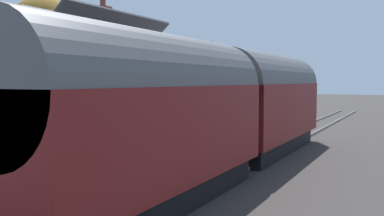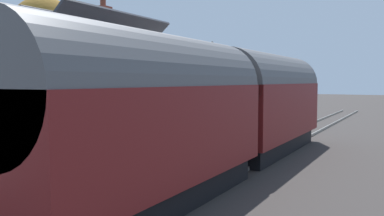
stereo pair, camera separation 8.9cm
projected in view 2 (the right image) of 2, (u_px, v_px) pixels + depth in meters
name	position (u px, v px, depth m)	size (l,w,h in m)	color
ground_plane	(252.00, 147.00, 18.89)	(160.00, 160.00, 0.00)	#383330
platform	(179.00, 131.00, 20.82)	(32.00, 6.09, 0.99)	gray
platform_edge_coping	(229.00, 125.00, 19.40)	(32.00, 0.36, 0.02)	beige
rail_near	(286.00, 148.00, 18.10)	(52.00, 0.08, 0.14)	gray
rail_far	(256.00, 146.00, 18.80)	(52.00, 0.08, 0.14)	gray
train	(223.00, 107.00, 13.73)	(17.52, 2.73, 4.32)	black
station_building	(87.00, 94.00, 16.41)	(6.16, 4.18, 5.66)	white
bench_platform_end	(210.00, 109.00, 23.32)	(1.42, 0.49, 0.88)	brown
bench_by_lamp	(195.00, 112.00, 21.24)	(1.41, 0.47, 0.88)	brown
bench_mid_platform	(254.00, 104.00, 29.20)	(1.41, 0.48, 0.88)	brown
planter_edge_far	(98.00, 138.00, 11.92)	(0.51, 0.51, 0.85)	teal
planter_corner_building	(237.00, 106.00, 26.40)	(0.53, 0.53, 0.89)	gray
planter_edge_near	(254.00, 103.00, 30.95)	(0.51, 0.51, 0.87)	teal
planter_by_door	(225.00, 113.00, 21.87)	(0.39, 0.39, 0.71)	#9E5138
lamp_post_platform	(212.00, 67.00, 19.14)	(0.32, 0.50, 4.03)	black
station_sign_board	(249.00, 97.00, 23.84)	(0.96, 0.06, 1.57)	black
tree_mid_background	(45.00, 34.00, 23.15)	(3.97, 3.79, 7.97)	#4C3828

